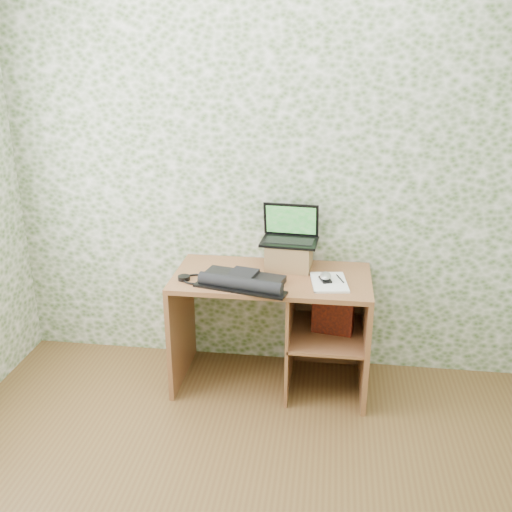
# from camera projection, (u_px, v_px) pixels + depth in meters

# --- Properties ---
(wall_back) EXTENTS (3.50, 0.00, 3.50)m
(wall_back) POSITION_uv_depth(u_px,v_px,m) (278.00, 176.00, 3.56)
(wall_back) COLOR white
(wall_back) RESTS_ON ground
(desk) EXTENTS (1.20, 0.60, 0.75)m
(desk) POSITION_uv_depth(u_px,v_px,m) (284.00, 314.00, 3.58)
(desk) COLOR brown
(desk) RESTS_ON floor
(riser) EXTENTS (0.29, 0.25, 0.16)m
(riser) POSITION_uv_depth(u_px,v_px,m) (289.00, 255.00, 3.56)
(riser) COLOR olive
(riser) RESTS_ON desk
(laptop) EXTENTS (0.36, 0.27, 0.23)m
(laptop) POSITION_uv_depth(u_px,v_px,m) (290.00, 233.00, 3.55)
(laptop) COLOR black
(laptop) RESTS_ON riser
(keyboard) EXTENTS (0.56, 0.39, 0.08)m
(keyboard) POSITION_uv_depth(u_px,v_px,m) (242.00, 281.00, 3.33)
(keyboard) COLOR black
(keyboard) RESTS_ON desk
(headphones) EXTENTS (0.21, 0.16, 0.03)m
(headphones) POSITION_uv_depth(u_px,v_px,m) (195.00, 279.00, 3.40)
(headphones) COLOR black
(headphones) RESTS_ON desk
(notepad) EXTENTS (0.24, 0.31, 0.01)m
(notepad) POSITION_uv_depth(u_px,v_px,m) (329.00, 282.00, 3.36)
(notepad) COLOR white
(notepad) RESTS_ON desk
(mouse) EXTENTS (0.10, 0.12, 0.04)m
(mouse) POSITION_uv_depth(u_px,v_px,m) (325.00, 278.00, 3.36)
(mouse) COLOR #BBBBBE
(mouse) RESTS_ON notepad
(pen) EXTENTS (0.05, 0.12, 0.01)m
(pen) POSITION_uv_depth(u_px,v_px,m) (340.00, 279.00, 3.39)
(pen) COLOR black
(pen) RESTS_ON notepad
(red_box) EXTENTS (0.26, 0.12, 0.30)m
(red_box) POSITION_uv_depth(u_px,v_px,m) (333.00, 310.00, 3.50)
(red_box) COLOR maroon
(red_box) RESTS_ON desk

